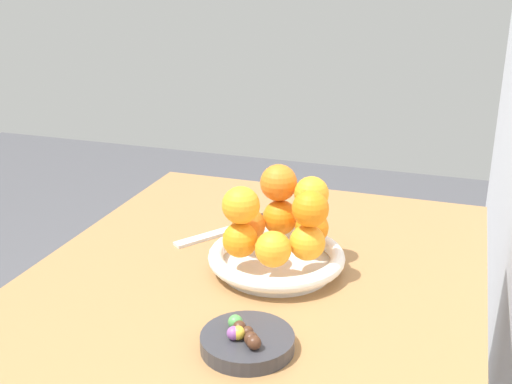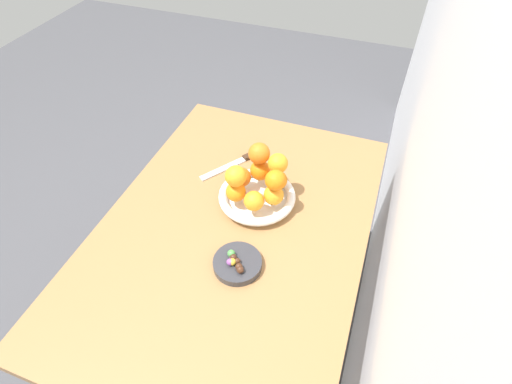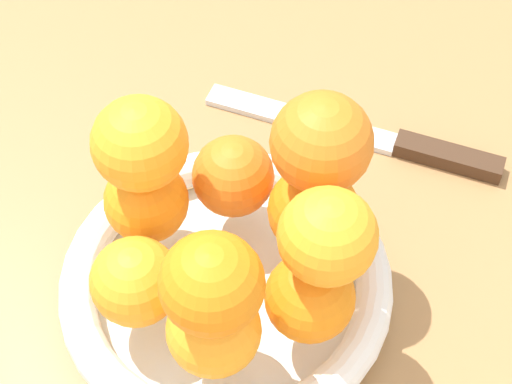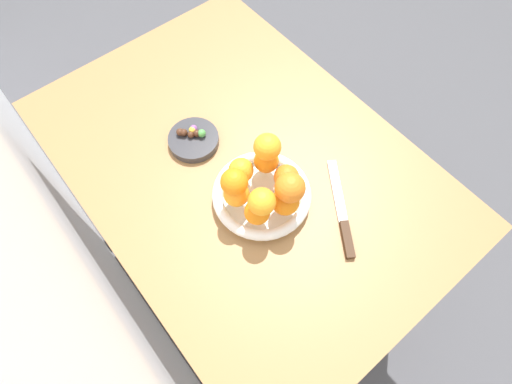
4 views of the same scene
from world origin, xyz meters
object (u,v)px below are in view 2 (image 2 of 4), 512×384
object	(u,v)px
orange_1	(236,192)
orange_7	(236,176)
knife	(240,161)
orange_9	(278,163)
fruit_bowl	(257,197)
orange_3	(274,195)
candy_ball_5	(233,257)
candy_dish	(238,263)
orange_0	(241,177)
orange_2	(254,201)
orange_4	(278,180)
orange_6	(259,153)
candy_ball_2	(239,267)
candy_ball_4	(232,257)
orange_5	(260,170)
dining_table	(234,245)
candy_ball_7	(230,262)
candy_ball_0	(231,254)
candy_ball_6	(240,270)
candy_ball_3	(237,261)
orange_8	(275,180)
candy_ball_1	(232,262)

from	to	relation	value
orange_1	orange_7	distance (m)	0.06
knife	orange_9	bearing A→B (deg)	57.76
fruit_bowl	orange_3	bearing A→B (deg)	71.47
candy_ball_5	candy_dish	bearing A→B (deg)	83.34
orange_0	orange_9	distance (m)	0.12
orange_2	orange_4	world-z (taller)	same
orange_6	candy_ball_2	bearing A→B (deg)	10.58
orange_4	candy_ball_4	world-z (taller)	orange_4
fruit_bowl	knife	size ratio (longest dim) A/B	1.05
orange_5	candy_ball_2	size ratio (longest dim) A/B	3.24
candy_dish	dining_table	bearing A→B (deg)	-152.86
orange_0	candy_ball_7	distance (m)	0.29
orange_4	orange_5	bearing A→B (deg)	-108.16
orange_0	candy_ball_0	size ratio (longest dim) A/B	2.82
orange_7	orange_3	bearing A→B (deg)	101.71
dining_table	knife	bearing A→B (deg)	-162.48
orange_6	candy_ball_6	world-z (taller)	orange_6
orange_4	fruit_bowl	bearing A→B (deg)	-48.53
orange_7	fruit_bowl	bearing A→B (deg)	130.41
orange_1	candy_ball_2	bearing A→B (deg)	23.41
candy_ball_3	candy_ball_5	bearing A→B (deg)	-115.48
candy_dish	candy_ball_6	distance (m)	0.04
orange_7	orange_4	bearing A→B (deg)	130.95
orange_0	orange_9	xyz separation A→B (m)	(-0.03, 0.10, 0.06)
orange_6	candy_ball_6	distance (m)	0.36
candy_ball_7	knife	xyz separation A→B (m)	(-0.41, -0.13, -0.03)
orange_5	orange_2	bearing A→B (deg)	11.47
knife	orange_6	bearing A→B (deg)	48.63
orange_8	candy_ball_4	world-z (taller)	orange_8
candy_ball_7	orange_1	bearing A→B (deg)	-162.46
orange_6	orange_8	distance (m)	0.12
orange_8	candy_ball_2	world-z (taller)	orange_8
orange_5	orange_9	world-z (taller)	orange_9
candy_ball_1	candy_ball_7	bearing A→B (deg)	-67.58
orange_4	orange_9	size ratio (longest dim) A/B	0.98
candy_ball_5	orange_9	bearing A→B (deg)	174.72
orange_6	orange_7	xyz separation A→B (m)	(0.11, -0.03, -0.01)
fruit_bowl	orange_5	size ratio (longest dim) A/B	3.72
orange_0	candy_ball_6	size ratio (longest dim) A/B	3.05
orange_8	orange_6	bearing A→B (deg)	-137.59
orange_2	orange_3	bearing A→B (deg)	132.14
candy_dish	orange_3	size ratio (longest dim) A/B	2.19
fruit_bowl	candy_ball_1	xyz separation A→B (m)	(0.25, 0.02, 0.01)
orange_2	knife	world-z (taller)	orange_2
orange_2	orange_4	bearing A→B (deg)	160.26
orange_2	orange_7	world-z (taller)	orange_7
fruit_bowl	orange_0	distance (m)	0.08
candy_ball_7	candy_ball_4	bearing A→B (deg)	-177.06
orange_6	candy_ball_4	size ratio (longest dim) A/B	4.62
dining_table	orange_1	bearing A→B (deg)	-165.84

